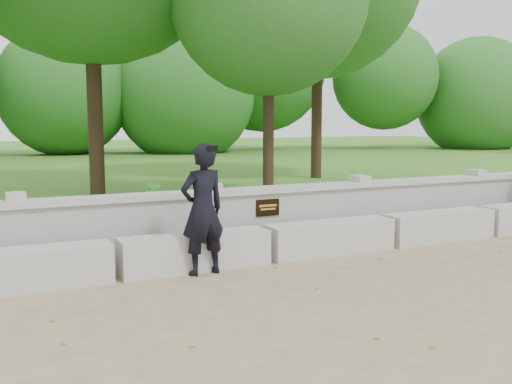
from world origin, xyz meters
The scene contains 7 objects.
ground centered at (0.00, 0.00, 0.00)m, with size 80.00×80.00×0.00m, color tan.
lawn centered at (0.00, 14.00, 0.12)m, with size 40.00×22.00×0.25m, color #33671A.
concrete_bench centered at (0.00, 1.90, 0.22)m, with size 11.90×0.45×0.45m.
parapet_wall centered at (0.00, 2.60, 0.46)m, with size 12.50×0.35×0.90m.
man_main centered at (-0.99, 1.64, 0.80)m, with size 0.64×0.58×1.59m.
shrub_b centered at (-0.80, 4.38, 0.55)m, with size 0.33×0.26×0.60m, color #286F25.
shrub_c centered at (5.46, 3.30, 0.56)m, with size 0.56×0.49×0.63m, color #286F25.
Camera 1 is at (-3.37, -4.70, 1.84)m, focal length 40.00 mm.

